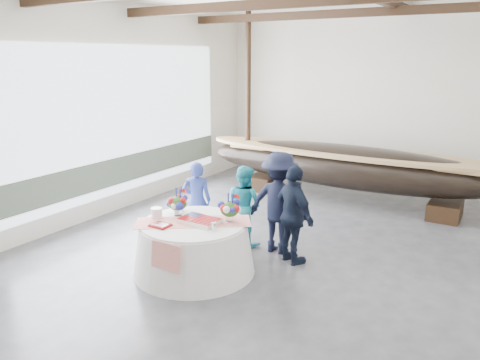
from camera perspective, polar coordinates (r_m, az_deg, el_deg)
The scene contains 12 objects.
floor at distance 7.54m, azimuth 7.90°, elevation -11.75°, with size 10.00×12.00×0.01m, color #3D3D42.
wall_back at distance 12.55m, azimuth 19.66°, elevation 8.94°, with size 10.00×0.02×4.50m, color silver.
wall_left at distance 9.91m, azimuth -19.24°, elevation 7.61°, with size 0.02×12.00×4.50m, color silver.
pavilion_structure at distance 7.46m, azimuth 11.48°, elevation 19.52°, with size 9.80×11.76×4.50m.
open_bay at distance 10.59m, azimuth -14.68°, elevation 6.05°, with size 0.03×7.00×3.20m.
longboat_display at distance 11.18m, azimuth 12.92°, elevation 1.64°, with size 7.33×1.47×1.37m.
banquet_table at distance 7.57m, azimuth -5.63°, elevation -8.10°, with size 1.95×1.95×0.83m.
tabletop_items at distance 7.50m, azimuth -5.20°, elevation -3.69°, with size 1.78×1.50×0.40m.
guest_woman_blue at distance 8.78m, azimuth -5.30°, elevation -2.52°, with size 0.55×0.36×1.49m, color navy.
guest_woman_teal at distance 8.53m, azimuth 0.50°, elevation -3.06°, with size 0.72×0.56×1.47m, color teal.
guest_man_left at distance 8.15m, azimuth 4.82°, elevation -2.78°, with size 1.16×0.67×1.80m, color black.
guest_man_right at distance 7.74m, azimuth 6.54°, elevation -4.30°, with size 0.98×0.41×1.67m, color black.
Camera 1 is at (2.65, -6.21, 3.36)m, focal length 35.00 mm.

